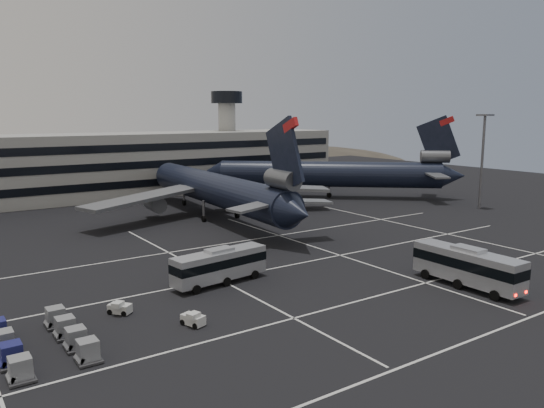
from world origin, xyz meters
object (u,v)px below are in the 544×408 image
Objects in this scene: trijet_main at (217,189)px; bus_near at (467,265)px; tug_a at (194,319)px; bus_far at (220,264)px; uld_cluster at (40,340)px.

bus_near is (3.94, -48.34, -2.86)m from trijet_main.
tug_a is (-24.85, -41.41, -4.67)m from trijet_main.
bus_far is (-17.30, -32.42, -3.09)m from trijet_main.
trijet_main is 48.51m from tug_a.
bus_near reaches higher than uld_cluster.
bus_near is 26.53m from bus_far.
trijet_main is at bearing 38.86° from tug_a.
tug_a is at bearing -10.52° from uld_cluster.
bus_near reaches higher than bus_far.
uld_cluster is (-12.12, 2.25, 0.26)m from tug_a.
bus_far is (-21.23, 15.91, -0.23)m from bus_near.
bus_near is at bearing -12.65° from uld_cluster.
trijet_main is 48.58m from bus_near.
uld_cluster reaches higher than tug_a.
trijet_main is at bearing 95.00° from bus_near.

